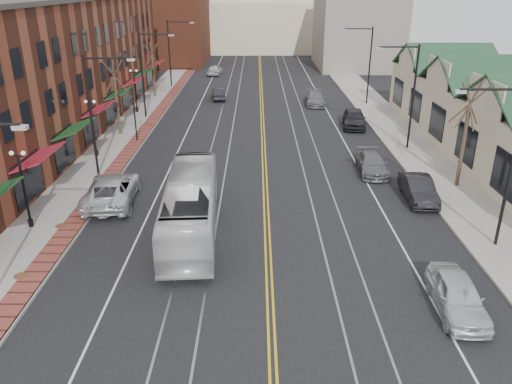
{
  "coord_description": "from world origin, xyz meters",
  "views": [
    {
      "loc": [
        -0.57,
        -16.21,
        12.31
      ],
      "look_at": [
        -0.6,
        8.36,
        2.0
      ],
      "focal_mm": 35.0,
      "sensor_mm": 36.0,
      "label": 1
    }
  ],
  "objects_px": {
    "parked_car_c": "(372,164)",
    "parked_car_d": "(354,118)",
    "parked_suv": "(112,190)",
    "parked_car_b": "(418,189)",
    "parked_car_a": "(457,295)",
    "transit_bus": "(191,206)"
  },
  "relations": [
    {
      "from": "parked_suv",
      "to": "parked_car_a",
      "type": "xyz_separation_m",
      "value": [
        16.81,
        -10.83,
        -0.11
      ]
    },
    {
      "from": "transit_bus",
      "to": "parked_car_c",
      "type": "relative_size",
      "value": 2.36
    },
    {
      "from": "transit_bus",
      "to": "parked_car_c",
      "type": "height_order",
      "value": "transit_bus"
    },
    {
      "from": "parked_suv",
      "to": "parked_car_b",
      "type": "bearing_deg",
      "value": 176.44
    },
    {
      "from": "parked_car_a",
      "to": "transit_bus",
      "type": "bearing_deg",
      "value": 151.75
    },
    {
      "from": "parked_suv",
      "to": "parked_car_c",
      "type": "bearing_deg",
      "value": -167.55
    },
    {
      "from": "parked_car_c",
      "to": "parked_car_d",
      "type": "distance_m",
      "value": 12.06
    },
    {
      "from": "parked_car_d",
      "to": "parked_car_a",
      "type": "bearing_deg",
      "value": -84.05
    },
    {
      "from": "parked_car_b",
      "to": "parked_suv",
      "type": "bearing_deg",
      "value": -177.01
    },
    {
      "from": "transit_bus",
      "to": "parked_car_d",
      "type": "xyz_separation_m",
      "value": [
        12.44,
        21.07,
        -0.67
      ]
    },
    {
      "from": "parked_suv",
      "to": "parked_car_b",
      "type": "height_order",
      "value": "parked_suv"
    },
    {
      "from": "parked_suv",
      "to": "parked_car_d",
      "type": "xyz_separation_m",
      "value": [
        17.71,
        17.23,
        -0.0
      ]
    },
    {
      "from": "parked_car_a",
      "to": "parked_car_d",
      "type": "height_order",
      "value": "parked_car_d"
    },
    {
      "from": "parked_car_b",
      "to": "parked_car_c",
      "type": "height_order",
      "value": "parked_car_b"
    },
    {
      "from": "parked_car_a",
      "to": "parked_car_d",
      "type": "xyz_separation_m",
      "value": [
        0.9,
        28.06,
        0.11
      ]
    },
    {
      "from": "transit_bus",
      "to": "parked_car_c",
      "type": "distance_m",
      "value": 14.67
    },
    {
      "from": "parked_car_b",
      "to": "parked_car_c",
      "type": "distance_m",
      "value": 5.14
    },
    {
      "from": "parked_car_c",
      "to": "parked_car_a",
      "type": "bearing_deg",
      "value": -87.24
    },
    {
      "from": "parked_suv",
      "to": "parked_car_d",
      "type": "bearing_deg",
      "value": -140.55
    },
    {
      "from": "parked_car_c",
      "to": "parked_car_d",
      "type": "relative_size",
      "value": 0.93
    },
    {
      "from": "parked_suv",
      "to": "parked_car_d",
      "type": "relative_size",
      "value": 1.23
    },
    {
      "from": "parked_suv",
      "to": "parked_car_d",
      "type": "distance_m",
      "value": 24.71
    }
  ]
}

